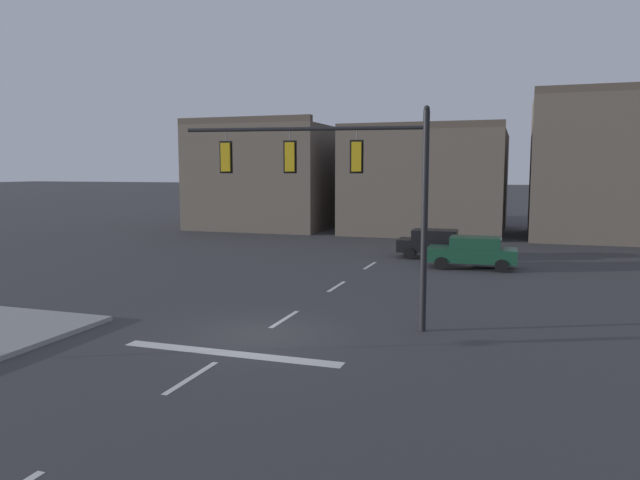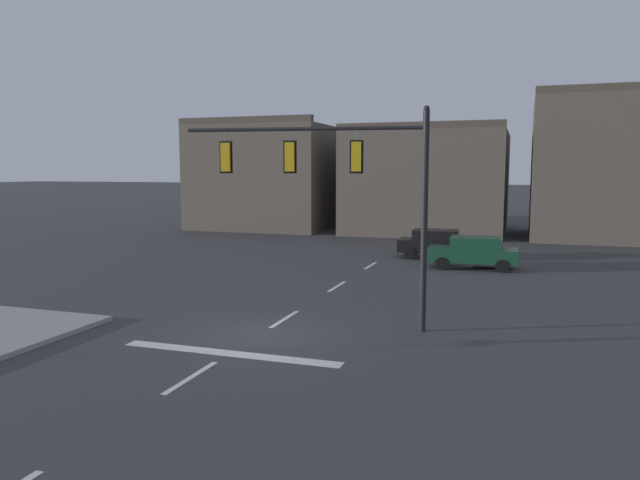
% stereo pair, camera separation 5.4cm
% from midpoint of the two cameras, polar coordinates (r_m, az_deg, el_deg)
% --- Properties ---
extents(ground_plane, '(400.00, 400.00, 0.00)m').
position_cam_midpoint_polar(ground_plane, '(18.54, -5.64, -8.91)').
color(ground_plane, '#353538').
extents(stop_bar_paint, '(6.40, 0.50, 0.01)m').
position_cam_midpoint_polar(stop_bar_paint, '(16.81, -8.49, -10.58)').
color(stop_bar_paint, silver).
rests_on(stop_bar_paint, ground).
extents(lane_centreline, '(0.16, 26.40, 0.01)m').
position_cam_midpoint_polar(lane_centreline, '(20.32, -3.30, -7.49)').
color(lane_centreline, silver).
rests_on(lane_centreline, ground).
extents(signal_mast_near_side, '(7.54, 1.27, 6.88)m').
position_cam_midpoint_polar(signal_mast_near_side, '(18.65, 2.48, 5.95)').
color(signal_mast_near_side, black).
rests_on(signal_mast_near_side, ground).
extents(car_lot_nearside, '(4.50, 2.02, 1.61)m').
position_cam_midpoint_polar(car_lot_nearside, '(34.63, 11.11, -0.29)').
color(car_lot_nearside, black).
rests_on(car_lot_nearside, ground).
extents(car_lot_middle, '(4.50, 2.02, 1.61)m').
position_cam_midpoint_polar(car_lot_middle, '(31.39, 14.40, -1.08)').
color(car_lot_middle, '#143D28').
rests_on(car_lot_middle, ground).
extents(building_row, '(38.45, 13.51, 10.51)m').
position_cam_midpoint_polar(building_row, '(49.81, 9.05, 5.92)').
color(building_row, brown).
rests_on(building_row, ground).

